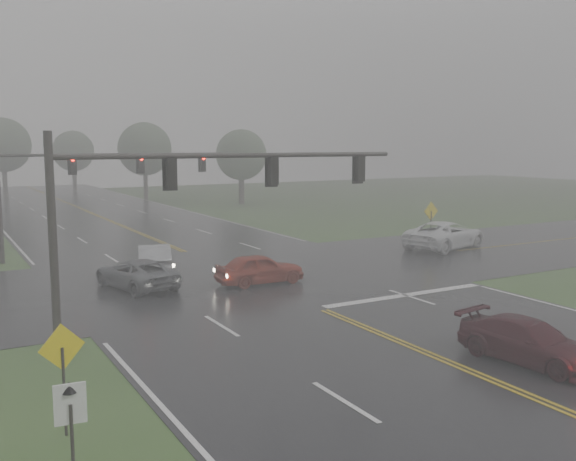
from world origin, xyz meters
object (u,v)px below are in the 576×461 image
car_grey (137,288)px  pickup_white (445,248)px  sedan_maroon (528,363)px  signal_gantry_near (177,192)px  sedan_red (260,284)px  signal_gantry_far (78,175)px  sedan_silver (154,273)px

car_grey → pickup_white: (20.42, 1.46, 0.00)m
sedan_maroon → signal_gantry_near: size_ratio=0.34×
car_grey → signal_gantry_near: 9.00m
sedan_red → signal_gantry_far: (-5.92, 11.72, 4.83)m
signal_gantry_far → sedan_silver: bearing=-70.7°
pickup_white → sedan_red: bearing=87.1°
sedan_red → signal_gantry_near: 9.51m
car_grey → signal_gantry_far: 10.85m
pickup_white → signal_gantry_far: bearing=52.6°
sedan_silver → car_grey: bearing=74.2°
sedan_red → pickup_white: 15.41m
sedan_maroon → pickup_white: size_ratio=0.73×
sedan_red → signal_gantry_near: bearing=133.7°
sedan_silver → signal_gantry_far: signal_gantry_far is taller
sedan_silver → car_grey: (-1.82, -3.03, 0.00)m
signal_gantry_far → pickup_white: bearing=-21.5°
sedan_silver → pickup_white: 18.67m
sedan_silver → signal_gantry_far: size_ratio=0.34×
sedan_silver → signal_gantry_far: bearing=-55.5°
sedan_red → car_grey: 5.77m
sedan_maroon → car_grey: bearing=107.1°
sedan_red → pickup_white: (15.02, 3.48, 0.00)m
signal_gantry_far → car_grey: bearing=-87.0°
car_grey → pickup_white: 20.48m
sedan_maroon → signal_gantry_far: bearing=99.3°
sedan_maroon → sedan_red: size_ratio=1.06×
pickup_white → signal_gantry_far: size_ratio=0.46×
signal_gantry_near → signal_gantry_far: size_ratio=1.00×
sedan_maroon → signal_gantry_near: (-8.14, 8.52, 4.99)m
sedan_maroon → signal_gantry_far: 27.35m
sedan_red → sedan_silver: (-3.58, 5.05, 0.00)m
sedan_silver → signal_gantry_near: size_ratio=0.34×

